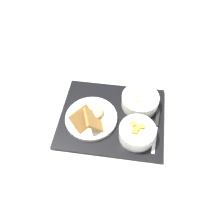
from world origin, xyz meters
name	(u,v)px	position (x,y,z in m)	size (l,w,h in m)	color
ground_plane	(112,119)	(0.00, 0.00, 0.00)	(4.00, 4.00, 0.00)	silver
serving_tray	(112,118)	(0.00, 0.00, 0.01)	(0.41, 0.34, 0.01)	black
bowl_salad	(137,132)	(-0.10, 0.07, 0.04)	(0.13, 0.13, 0.06)	white
bowl_soup	(140,100)	(-0.10, -0.08, 0.04)	(0.14, 0.14, 0.05)	white
plate_main	(91,117)	(0.07, 0.03, 0.03)	(0.19, 0.19, 0.07)	white
knife	(157,123)	(-0.17, 0.00, 0.02)	(0.02, 0.19, 0.01)	silver
spoon	(148,123)	(-0.14, 0.01, 0.02)	(0.04, 0.16, 0.01)	silver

